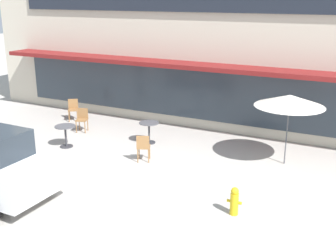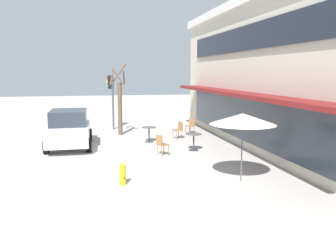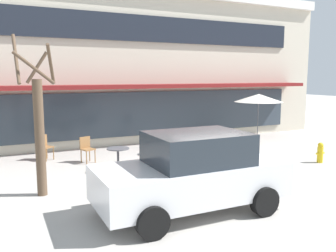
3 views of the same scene
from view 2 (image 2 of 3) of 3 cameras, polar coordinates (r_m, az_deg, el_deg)
ground_plane at (r=15.21m, az=-8.73°, el=-4.73°), size 80.00×80.00×0.00m
building_facade at (r=18.27m, az=24.29°, el=7.79°), size 19.21×9.10×6.92m
cafe_table_near_wall at (r=17.90m, az=-3.06°, el=-0.94°), size 0.70×0.70×0.76m
cafe_table_streetside at (r=15.98m, az=4.14°, el=-2.11°), size 0.70×0.70×0.76m
patio_umbrella_green_folded at (r=11.45m, az=11.90°, el=1.11°), size 2.10×2.10×2.20m
cafe_chair_0 at (r=20.27m, az=3.68°, el=0.20°), size 0.56×0.56×0.89m
cafe_chair_1 at (r=18.80m, az=1.72°, el=-0.45°), size 0.51×0.51×0.89m
cafe_chair_2 at (r=14.93m, az=-1.08°, el=-2.81°), size 0.53×0.53×0.89m
parked_sedan at (r=17.20m, az=-15.55°, el=-0.41°), size 4.21×2.04×1.76m
street_tree at (r=19.99m, az=-7.76°, el=3.48°), size 1.02×1.01×3.99m
traffic_light_pole at (r=21.97m, az=-9.11°, el=5.40°), size 0.26×0.44×3.40m
fire_hydrant at (r=11.24m, az=-7.28°, el=-7.61°), size 0.36×0.20×0.71m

